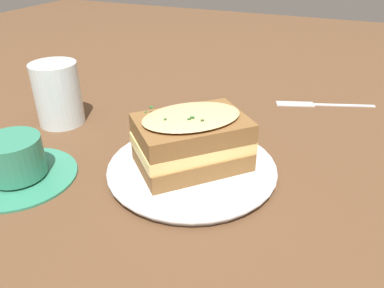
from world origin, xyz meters
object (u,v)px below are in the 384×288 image
Objects in this scene: dinner_plate at (192,168)px; teacup_with_saucer at (15,162)px; sandwich at (192,140)px; water_glass at (58,94)px; fork at (313,104)px.

teacup_with_saucer is (0.21, 0.10, 0.02)m from dinner_plate.
teacup_with_saucer is at bearing 25.77° from dinner_plate.
water_glass is (0.27, -0.06, 0.00)m from sandwich.
water_glass is at bearing -11.89° from sandwich.
sandwich is 0.94× the size of fork.
sandwich is 0.24m from teacup_with_saucer.
water_glass reaches higher than teacup_with_saucer.
fork is (-0.40, -0.25, -0.05)m from water_glass.
sandwich is 0.28m from water_glass.
dinner_plate is 0.28m from water_glass.
water_glass is at bearing -12.02° from dinner_plate.
dinner_plate is at bearing 139.18° from fork.
dinner_plate is 2.18× the size of water_glass.
fork is (-0.12, -0.31, -0.01)m from dinner_plate.
water_glass is at bearing -30.40° from teacup_with_saucer.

